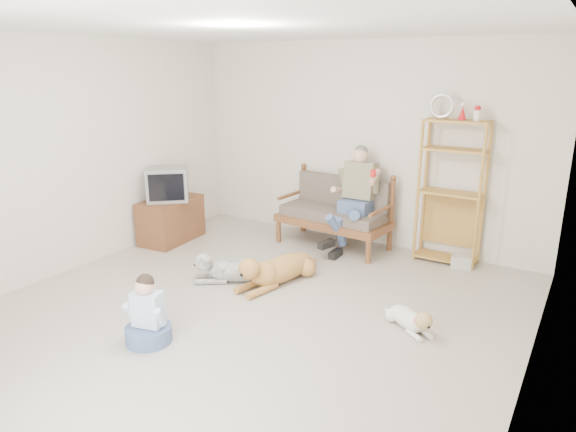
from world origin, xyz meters
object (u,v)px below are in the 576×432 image
Objects in this scene: tv_stand at (171,220)px; etagere at (451,191)px; golden_retriever at (276,270)px; loveseat at (336,210)px.

etagere is at bearing 14.41° from tv_stand.
golden_retriever is at bearing -130.31° from etagere.
tv_stand reaches higher than golden_retriever.
etagere reaches higher than golden_retriever.
tv_stand is 0.70× the size of golden_retriever.
golden_retriever is (2.07, -0.49, -0.13)m from tv_stand.
loveseat is 1.57m from golden_retriever.
tv_stand is at bearing -160.99° from etagere.
loveseat is 1.66× the size of tv_stand.
etagere is (1.46, 0.16, 0.42)m from loveseat.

